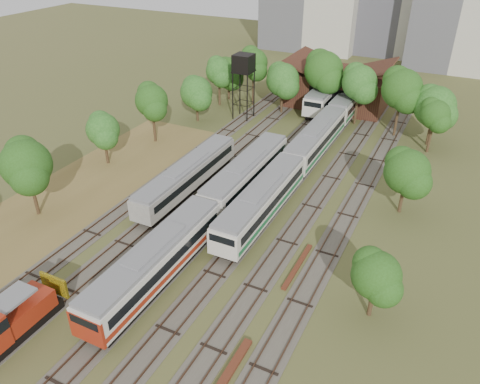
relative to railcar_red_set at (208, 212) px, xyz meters
The scene contains 14 objects.
ground 16.57m from the railcar_red_set, 83.02° to the right, with size 240.00×240.00×0.00m, color #475123.
dry_grass_patch 18.15m from the railcar_red_set, 152.51° to the right, with size 14.00×60.00×0.04m, color brown.
tracks 9.00m from the railcar_red_set, 81.26° to the left, with size 24.60×80.00×0.19m.
railcar_red_set is the anchor object (origin of this frame).
railcar_green_set 21.98m from the railcar_red_set, 79.51° to the left, with size 3.07×52.08×3.80m.
railcar_rear 39.61m from the railcar_red_set, 90.00° to the left, with size 3.24×16.08×4.02m.
shunter_locomotive 20.15m from the railcar_red_set, 107.33° to the right, with size 2.75×8.10×3.60m.
old_grey_coach 8.36m from the railcar_red_set, 135.91° to the left, with size 2.72×18.00×3.36m.
water_tower 31.38m from the railcar_red_set, 109.55° to the left, with size 2.85×2.85×9.89m.
rail_pile_far 10.50m from the railcar_red_set, ahead, with size 0.43×6.82×0.22m, color brown.
maintenance_shed 41.67m from the railcar_red_set, 88.62° to the left, with size 16.45×11.55×7.58m.
tree_band_left 19.52m from the railcar_red_set, 154.52° to the left, with size 7.32×66.53×8.44m.
tree_band_far 34.13m from the railcar_red_set, 85.86° to the left, with size 38.29×10.64×9.87m.
tree_band_right 21.04m from the railcar_red_set, 35.34° to the left, with size 4.88×37.22×7.22m.
Camera 1 is at (18.27, -17.05, 27.21)m, focal length 35.00 mm.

